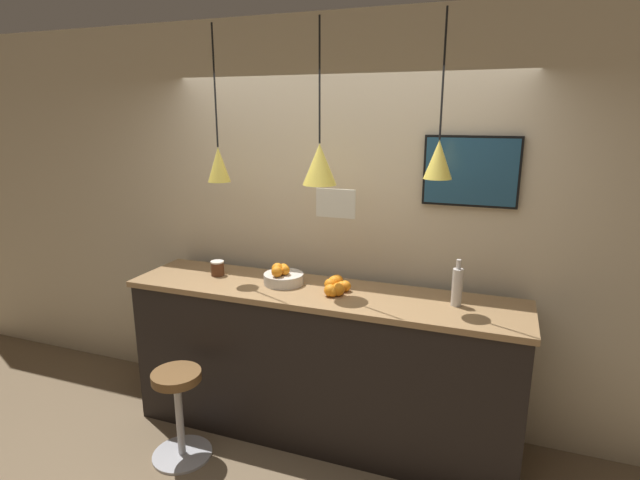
{
  "coord_description": "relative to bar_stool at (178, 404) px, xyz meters",
  "views": [
    {
      "loc": [
        1.09,
        -2.41,
        2.24
      ],
      "look_at": [
        0.0,
        0.55,
        1.44
      ],
      "focal_mm": 28.0,
      "sensor_mm": 36.0,
      "label": 1
    }
  ],
  "objects": [
    {
      "name": "back_wall",
      "position": [
        0.78,
        0.97,
        1.06
      ],
      "size": [
        8.0,
        0.06,
        2.9
      ],
      "color": "beige",
      "rests_on": "ground_plane"
    },
    {
      "name": "service_counter",
      "position": [
        0.78,
        0.56,
        0.15
      ],
      "size": [
        2.7,
        0.61,
        1.09
      ],
      "color": "black",
      "rests_on": "ground_plane"
    },
    {
      "name": "bar_stool",
      "position": [
        0.0,
        0.0,
        0.0
      ],
      "size": [
        0.39,
        0.39,
        0.62
      ],
      "color": "#B7B7BC",
      "rests_on": "ground_plane"
    },
    {
      "name": "fruit_bowl",
      "position": [
        0.5,
        0.59,
        0.75
      ],
      "size": [
        0.28,
        0.28,
        0.16
      ],
      "color": "beige",
      "rests_on": "service_counter"
    },
    {
      "name": "orange_pile",
      "position": [
        0.89,
        0.57,
        0.74
      ],
      "size": [
        0.18,
        0.27,
        0.09
      ],
      "color": "orange",
      "rests_on": "service_counter"
    },
    {
      "name": "juice_bottle",
      "position": [
        1.67,
        0.6,
        0.82
      ],
      "size": [
        0.06,
        0.06,
        0.29
      ],
      "color": "silver",
      "rests_on": "service_counter"
    },
    {
      "name": "spread_jar",
      "position": [
        -0.03,
        0.6,
        0.75
      ],
      "size": [
        0.1,
        0.1,
        0.11
      ],
      "color": "#562D19",
      "rests_on": "service_counter"
    },
    {
      "name": "pendant_lamp_left",
      "position": [
        0.05,
        0.55,
        1.52
      ],
      "size": [
        0.15,
        0.15,
        1.02
      ],
      "color": "black"
    },
    {
      "name": "pendant_lamp_middle",
      "position": [
        0.78,
        0.55,
        1.54
      ],
      "size": [
        0.22,
        0.22,
        1.0
      ],
      "color": "black"
    },
    {
      "name": "pendant_lamp_right",
      "position": [
        1.52,
        0.55,
        1.6
      ],
      "size": [
        0.17,
        0.17,
        0.93
      ],
      "color": "black"
    },
    {
      "name": "mounted_tv",
      "position": [
        1.68,
        0.92,
        1.49
      ],
      "size": [
        0.6,
        0.04,
        0.45
      ],
      "color": "black"
    },
    {
      "name": "hanging_menu_board",
      "position": [
        0.96,
        0.33,
        1.34
      ],
      "size": [
        0.24,
        0.01,
        0.17
      ],
      "color": "white"
    }
  ]
}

